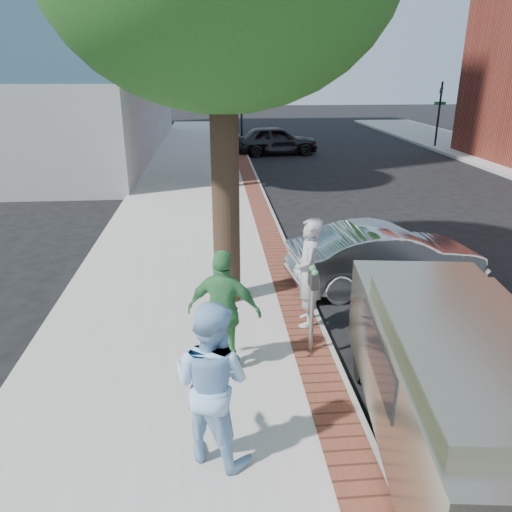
{
  "coord_description": "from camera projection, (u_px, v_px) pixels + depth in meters",
  "views": [
    {
      "loc": [
        -0.83,
        -7.26,
        4.5
      ],
      "look_at": [
        -0.06,
        1.47,
        1.2
      ],
      "focal_mm": 35.0,
      "sensor_mm": 36.0,
      "label": 1
    }
  ],
  "objects": [
    {
      "name": "ground",
      "position": [
        267.0,
        353.0,
        8.43
      ],
      "size": [
        120.0,
        120.0,
        0.0
      ],
      "primitive_type": "plane",
      "color": "black",
      "rests_on": "ground"
    },
    {
      "name": "sidewalk",
      "position": [
        193.0,
        218.0,
        15.73
      ],
      "size": [
        5.0,
        60.0,
        0.15
      ],
      "primitive_type": "cube",
      "color": "#9E9991",
      "rests_on": "ground"
    },
    {
      "name": "brick_strip",
      "position": [
        262.0,
        214.0,
        15.89
      ],
      "size": [
        0.6,
        60.0,
        0.01
      ],
      "primitive_type": "cube",
      "color": "brown",
      "rests_on": "sidewalk"
    },
    {
      "name": "curb",
      "position": [
        273.0,
        216.0,
        15.94
      ],
      "size": [
        0.1,
        60.0,
        0.15
      ],
      "primitive_type": "cube",
      "color": "gray",
      "rests_on": "ground"
    },
    {
      "name": "signal_near",
      "position": [
        241.0,
        111.0,
        28.21
      ],
      "size": [
        0.7,
        0.15,
        3.8
      ],
      "color": "black",
      "rests_on": "ground"
    },
    {
      "name": "signal_far",
      "position": [
        439.0,
        109.0,
        29.16
      ],
      "size": [
        0.7,
        0.15,
        3.8
      ],
      "color": "black",
      "rests_on": "ground"
    },
    {
      "name": "tree_far",
      "position": [
        218.0,
        44.0,
        17.7
      ],
      "size": [
        4.8,
        4.8,
        7.14
      ],
      "color": "black",
      "rests_on": "sidewalk"
    },
    {
      "name": "parking_meter",
      "position": [
        313.0,
        292.0,
        7.84
      ],
      "size": [
        0.12,
        0.32,
        1.47
      ],
      "color": "gray",
      "rests_on": "sidewalk"
    },
    {
      "name": "person_gray",
      "position": [
        308.0,
        273.0,
        8.75
      ],
      "size": [
        0.59,
        0.79,
        1.98
      ],
      "primitive_type": "imported",
      "rotation": [
        0.0,
        0.0,
        -1.74
      ],
      "color": "#A3A3A8",
      "rests_on": "sidewalk"
    },
    {
      "name": "person_officer",
      "position": [
        212.0,
        382.0,
        5.67
      ],
      "size": [
        1.23,
        1.16,
        2.01
      ],
      "primitive_type": "imported",
      "rotation": [
        0.0,
        0.0,
        2.58
      ],
      "color": "#9CCAF2",
      "rests_on": "sidewalk"
    },
    {
      "name": "person_green",
      "position": [
        224.0,
        311.0,
        7.43
      ],
      "size": [
        1.21,
        0.76,
        1.92
      ],
      "primitive_type": "imported",
      "rotation": [
        0.0,
        0.0,
        2.86
      ],
      "color": "#41904E",
      "rests_on": "sidewalk"
    },
    {
      "name": "sedan_silver",
      "position": [
        386.0,
        257.0,
        10.76
      ],
      "size": [
        4.32,
        1.93,
        1.38
      ],
      "primitive_type": "imported",
      "rotation": [
        0.0,
        0.0,
        1.69
      ],
      "color": "silver",
      "rests_on": "ground"
    },
    {
      "name": "bg_car",
      "position": [
        276.0,
        140.0,
        27.57
      ],
      "size": [
        4.8,
        2.37,
        1.57
      ],
      "primitive_type": "imported",
      "rotation": [
        0.0,
        0.0,
        1.68
      ],
      "color": "black",
      "rests_on": "ground"
    },
    {
      "name": "van",
      "position": [
        453.0,
        377.0,
        6.06
      ],
      "size": [
        2.46,
        5.08,
        1.81
      ],
      "rotation": [
        0.0,
        0.0,
        -0.13
      ],
      "color": "#9C977F",
      "rests_on": "ground"
    }
  ]
}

